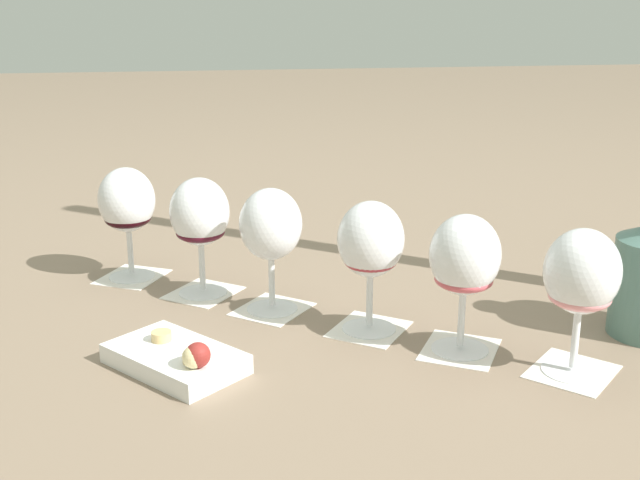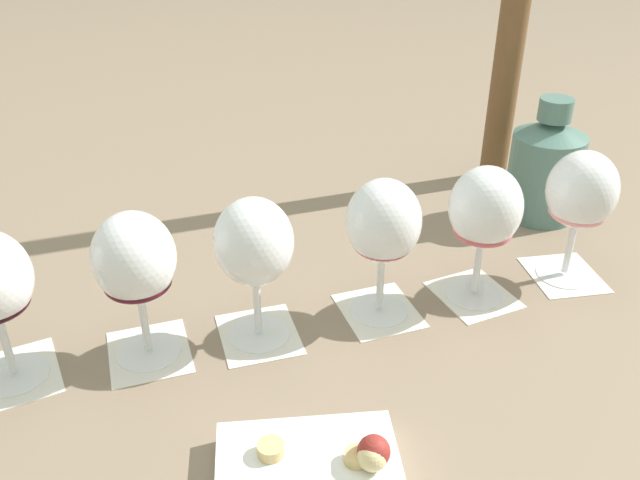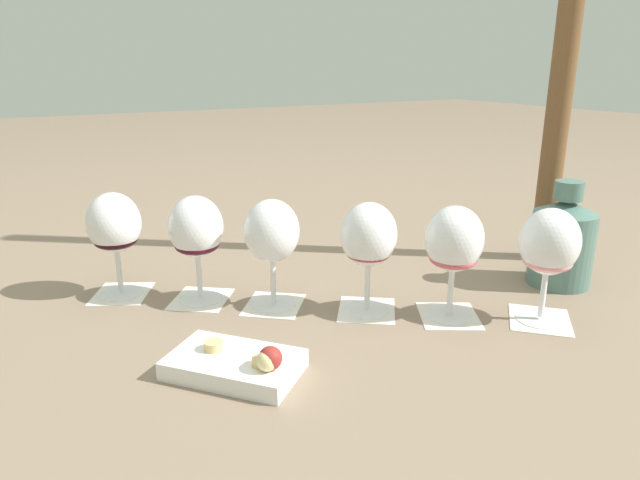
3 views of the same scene
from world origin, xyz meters
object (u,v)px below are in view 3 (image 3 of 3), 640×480
object	(u,v)px
wine_glass_0	(549,247)
ceramic_vase	(562,240)
wine_glass_4	(196,232)
wine_glass_1	(454,244)
wine_glass_2	(369,240)
snack_dish	(237,364)
wine_glass_3	(272,236)
wine_glass_5	(114,228)

from	to	relation	value
wine_glass_0	ceramic_vase	xyz separation A→B (m)	(-0.16, -0.09, -0.04)
wine_glass_4	wine_glass_1	bearing A→B (deg)	141.02
wine_glass_2	snack_dish	bearing A→B (deg)	17.66
wine_glass_3	wine_glass_4	bearing A→B (deg)	-40.50
snack_dish	wine_glass_0	bearing A→B (deg)	169.99
wine_glass_1	snack_dish	bearing A→B (deg)	-0.25
wine_glass_3	wine_glass_5	world-z (taller)	same
wine_glass_4	ceramic_vase	xyz separation A→B (m)	(-0.60, 0.26, -0.04)
wine_glass_2	wine_glass_5	size ratio (longest dim) A/B	1.00
wine_glass_2	wine_glass_3	distance (m)	0.16
wine_glass_2	snack_dish	xyz separation A→B (m)	(0.26, 0.08, -0.11)
wine_glass_1	ceramic_vase	bearing A→B (deg)	-177.94
wine_glass_1	ceramic_vase	xyz separation A→B (m)	(-0.27, -0.01, -0.04)
wine_glass_3	wine_glass_5	bearing A→B (deg)	-39.85
wine_glass_0	wine_glass_2	distance (m)	0.28
wine_glass_2	wine_glass_3	xyz separation A→B (m)	(0.13, -0.10, 0.00)
wine_glass_4	ceramic_vase	size ratio (longest dim) A/B	0.94
wine_glass_3	wine_glass_5	xyz separation A→B (m)	(0.21, -0.18, -0.00)
snack_dish	wine_glass_1	bearing A→B (deg)	179.75
wine_glass_4	snack_dish	bearing A→B (deg)	81.98
wine_glass_2	ceramic_vase	xyz separation A→B (m)	(-0.38, 0.08, -0.04)
ceramic_vase	wine_glass_3	bearing A→B (deg)	-18.76
wine_glass_1	wine_glass_4	bearing A→B (deg)	-38.98
wine_glass_3	wine_glass_4	distance (m)	0.13
wine_glass_1	wine_glass_3	xyz separation A→B (m)	(0.23, -0.18, -0.00)
wine_glass_2	ceramic_vase	world-z (taller)	ceramic_vase
wine_glass_1	wine_glass_3	size ratio (longest dim) A/B	1.00
wine_glass_4	wine_glass_5	world-z (taller)	same
wine_glass_5	ceramic_vase	size ratio (longest dim) A/B	0.94
wine_glass_0	wine_glass_5	world-z (taller)	same
ceramic_vase	snack_dish	bearing A→B (deg)	0.74
wine_glass_0	wine_glass_3	distance (m)	0.43
wine_glass_2	wine_glass_5	xyz separation A→B (m)	(0.34, -0.27, 0.00)
wine_glass_3	snack_dish	xyz separation A→B (m)	(0.14, 0.18, -0.11)
wine_glass_1	wine_glass_2	size ratio (longest dim) A/B	1.00
snack_dish	wine_glass_4	bearing A→B (deg)	-98.02
wine_glass_1	ceramic_vase	world-z (taller)	ceramic_vase
wine_glass_5	snack_dish	size ratio (longest dim) A/B	0.92
wine_glass_4	ceramic_vase	world-z (taller)	ceramic_vase
wine_glass_0	wine_glass_5	size ratio (longest dim) A/B	1.00
wine_glass_5	wine_glass_4	bearing A→B (deg)	140.72
wine_glass_5	ceramic_vase	distance (m)	0.80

